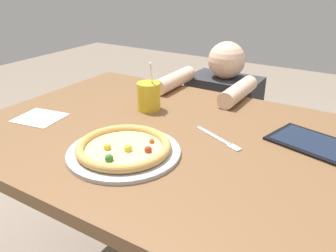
{
  "coord_description": "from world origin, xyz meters",
  "views": [
    {
      "loc": [
        0.6,
        -0.9,
        1.25
      ],
      "look_at": [
        0.05,
        -0.01,
        0.78
      ],
      "focal_mm": 37.15,
      "sensor_mm": 36.0,
      "label": 1
    }
  ],
  "objects_px": {
    "pizza_near": "(124,149)",
    "drink_cup_colored": "(149,96)",
    "fork": "(220,139)",
    "diner_seated": "(220,137)",
    "tablet": "(311,142)"
  },
  "relations": [
    {
      "from": "pizza_near",
      "to": "tablet",
      "type": "distance_m",
      "value": 0.58
    },
    {
      "from": "drink_cup_colored",
      "to": "pizza_near",
      "type": "bearing_deg",
      "value": -67.05
    },
    {
      "from": "pizza_near",
      "to": "tablet",
      "type": "height_order",
      "value": "pizza_near"
    },
    {
      "from": "pizza_near",
      "to": "fork",
      "type": "relative_size",
      "value": 1.76
    },
    {
      "from": "pizza_near",
      "to": "diner_seated",
      "type": "relative_size",
      "value": 0.36
    },
    {
      "from": "fork",
      "to": "diner_seated",
      "type": "xyz_separation_m",
      "value": [
        -0.25,
        0.61,
        -0.31
      ]
    },
    {
      "from": "pizza_near",
      "to": "diner_seated",
      "type": "xyz_separation_m",
      "value": [
        -0.05,
        0.85,
        -0.33
      ]
    },
    {
      "from": "pizza_near",
      "to": "fork",
      "type": "distance_m",
      "value": 0.31
    },
    {
      "from": "pizza_near",
      "to": "diner_seated",
      "type": "distance_m",
      "value": 0.91
    },
    {
      "from": "pizza_near",
      "to": "drink_cup_colored",
      "type": "distance_m",
      "value": 0.37
    },
    {
      "from": "tablet",
      "to": "diner_seated",
      "type": "xyz_separation_m",
      "value": [
        -0.5,
        0.49,
        -0.32
      ]
    },
    {
      "from": "pizza_near",
      "to": "tablet",
      "type": "bearing_deg",
      "value": 38.51
    },
    {
      "from": "tablet",
      "to": "diner_seated",
      "type": "bearing_deg",
      "value": 136.0
    },
    {
      "from": "drink_cup_colored",
      "to": "diner_seated",
      "type": "distance_m",
      "value": 0.64
    },
    {
      "from": "diner_seated",
      "to": "drink_cup_colored",
      "type": "bearing_deg",
      "value": -100.74
    }
  ]
}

